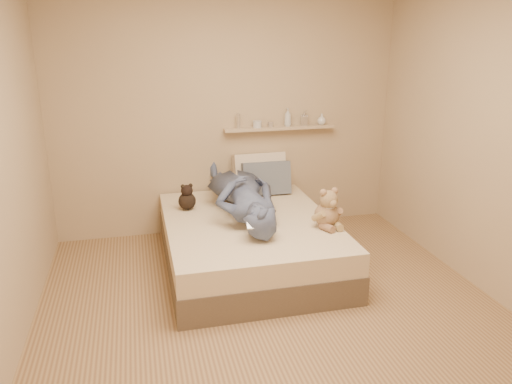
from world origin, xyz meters
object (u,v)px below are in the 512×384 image
object	(u,v)px
bed	(249,242)
teddy_bear	(328,211)
pillow_grey	(266,178)
pillow_cream	(259,172)
game_console	(258,224)
dark_plush	(187,198)
person	(241,193)
wall_shelf	(280,128)

from	to	relation	value
bed	teddy_bear	xyz separation A→B (m)	(0.63, -0.34, 0.37)
teddy_bear	pillow_grey	bearing A→B (deg)	105.17
bed	pillow_cream	xyz separation A→B (m)	(0.31, 0.83, 0.43)
game_console	pillow_cream	distance (m)	1.41
pillow_grey	bed	bearing A→B (deg)	-116.62
teddy_bear	pillow_cream	distance (m)	1.21
dark_plush	pillow_cream	size ratio (longest dim) A/B	0.47
dark_plush	person	distance (m)	0.53
bed	teddy_bear	size ratio (longest dim) A/B	5.30
bed	dark_plush	bearing A→B (deg)	141.87
dark_plush	pillow_cream	bearing A→B (deg)	27.66
teddy_bear	dark_plush	bearing A→B (deg)	146.87
game_console	person	xyz separation A→B (m)	(0.02, 0.74, 0.03)
person	pillow_grey	bearing A→B (deg)	-127.41
dark_plush	person	size ratio (longest dim) A/B	0.16
teddy_bear	game_console	bearing A→B (deg)	-163.66
bed	wall_shelf	xyz separation A→B (m)	(0.55, 0.91, 0.88)
game_console	wall_shelf	world-z (taller)	wall_shelf
bed	wall_shelf	bearing A→B (deg)	58.82
bed	person	size ratio (longest dim) A/B	1.19
bed	dark_plush	distance (m)	0.73
pillow_cream	person	size ratio (longest dim) A/B	0.34
teddy_bear	dark_plush	distance (m)	1.36
game_console	pillow_cream	xyz separation A→B (m)	(0.35, 1.37, 0.04)
teddy_bear	pillow_grey	xyz separation A→B (m)	(-0.28, 1.03, 0.02)
dark_plush	teddy_bear	bearing A→B (deg)	-33.13
pillow_cream	game_console	bearing A→B (deg)	-104.49
pillow_grey	wall_shelf	size ratio (longest dim) A/B	0.42
bed	person	distance (m)	0.46
pillow_grey	person	world-z (taller)	person
wall_shelf	person	bearing A→B (deg)	-128.99
pillow_grey	pillow_cream	bearing A→B (deg)	104.61
wall_shelf	bed	bearing A→B (deg)	-121.18
teddy_bear	pillow_cream	size ratio (longest dim) A/B	0.65
pillow_cream	wall_shelf	world-z (taller)	wall_shelf
dark_plush	person	xyz separation A→B (m)	(0.49, -0.20, 0.08)
dark_plush	pillow_grey	size ratio (longest dim) A/B	0.52
pillow_cream	person	world-z (taller)	pillow_cream
teddy_bear	bed	bearing A→B (deg)	151.43
bed	wall_shelf	size ratio (longest dim) A/B	1.58
person	dark_plush	bearing A→B (deg)	-22.70
teddy_bear	wall_shelf	bearing A→B (deg)	93.44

